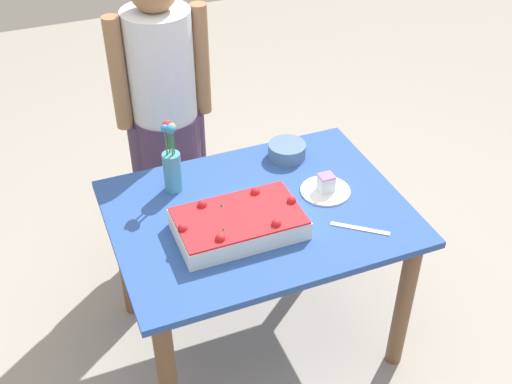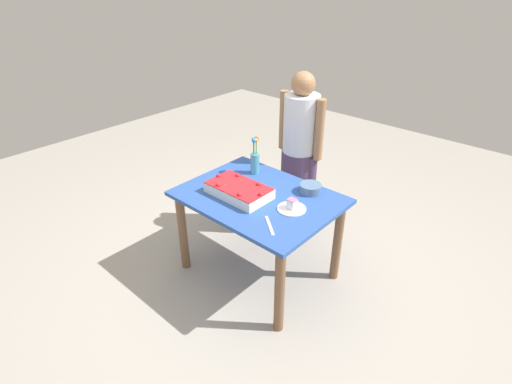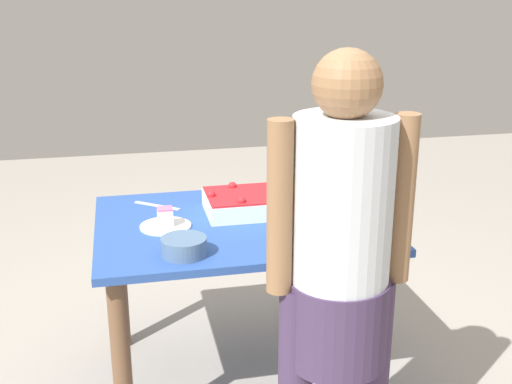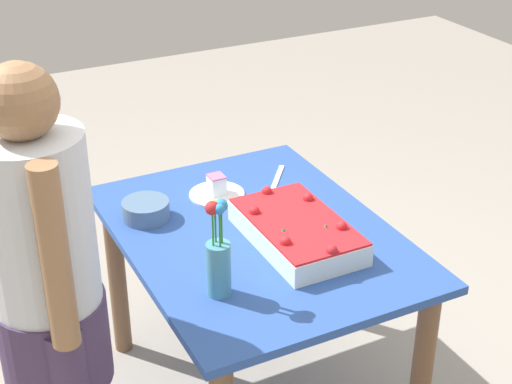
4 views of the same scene
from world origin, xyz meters
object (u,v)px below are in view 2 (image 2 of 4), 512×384
sheet_cake (239,190)px  person_standing (300,145)px  cake_knife (270,225)px  fruit_bowl (311,188)px  serving_plate_with_slice (292,207)px  flower_vase (255,159)px

sheet_cake → person_standing: bearing=93.7°
sheet_cake → cake_knife: (0.43, -0.16, -0.04)m
cake_knife → fruit_bowl: size_ratio=1.37×
serving_plate_with_slice → person_standing: 0.87m
cake_knife → fruit_bowl: fruit_bowl is taller
flower_vase → person_standing: size_ratio=0.21×
sheet_cake → cake_knife: 0.46m
fruit_bowl → person_standing: bearing=134.4°
serving_plate_with_slice → flower_vase: flower_vase is taller
sheet_cake → person_standing: size_ratio=0.32×
flower_vase → fruit_bowl: 0.53m
person_standing → flower_vase: bearing=-11.7°
cake_knife → serving_plate_with_slice: bearing=-48.4°
serving_plate_with_slice → cake_knife: size_ratio=0.90×
serving_plate_with_slice → flower_vase: size_ratio=0.65×
serving_plate_with_slice → cake_knife: 0.26m
flower_vase → person_standing: 0.49m
sheet_cake → fruit_bowl: sheet_cake is taller
cake_knife → person_standing: (-0.49, 0.98, 0.12)m
fruit_bowl → cake_knife: bearing=-83.8°
serving_plate_with_slice → flower_vase: 0.63m
fruit_bowl → flower_vase: bearing=-175.4°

